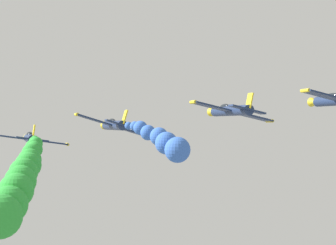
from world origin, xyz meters
TOP-DOWN VIEW (x-y plane):
  - airplane_lead at (-14.61, 10.97)m, footprint 9.52×10.35m
  - smoke_trail_lead at (-17.18, -11.52)m, footprint 6.46×22.83m
  - airplane_left_inner at (-5.60, 3.30)m, footprint 9.25×10.35m
  - smoke_trail_left_inner at (-5.05, -14.04)m, footprint 2.54×14.83m
  - airplane_right_inner at (5.54, -4.97)m, footprint 9.41×10.35m

SIDE VIEW (x-z plane):
  - smoke_trail_lead at x=-17.18m, z-range 84.64..92.07m
  - airplane_lead at x=-14.61m, z-range 90.38..93.09m
  - smoke_trail_left_inner at x=-5.05m, z-range 90.33..93.84m
  - airplane_left_inner at x=-5.60m, z-range 91.71..95.09m
  - airplane_right_inner at x=5.54m, z-range 93.47..96.51m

